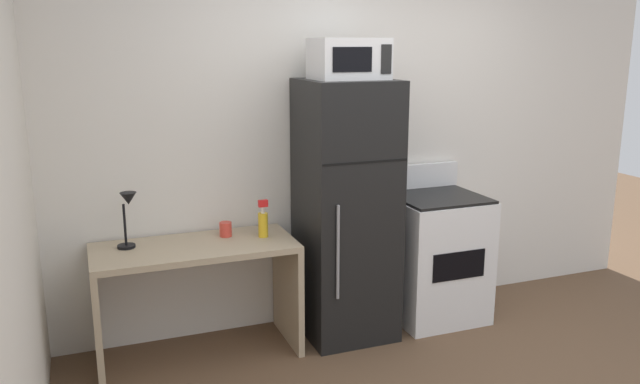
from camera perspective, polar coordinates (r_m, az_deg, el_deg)
The scene contains 8 objects.
wall_back_white at distance 4.62m, azimuth 3.05°, elevation 4.72°, with size 5.00×0.10×2.60m, color silver.
desk at distance 4.14m, azimuth -11.08°, elevation -7.57°, with size 1.26×0.56×0.75m.
desk_lamp at distance 4.04m, azimuth -16.90°, elevation -1.60°, with size 0.14×0.12×0.35m.
coffee_mug at distance 4.20m, azimuth -8.48°, elevation -3.33°, with size 0.08×0.08×0.10m, color #D83F33.
spray_bottle at distance 4.14m, azimuth -5.14°, elevation -2.72°, with size 0.06×0.06×0.25m.
refrigerator at distance 4.29m, azimuth 2.35°, elevation -1.70°, with size 0.59×0.62×1.76m.
microwave at distance 4.13m, azimuth 2.60°, elevation 11.87°, with size 0.46×0.35×0.26m.
oven_range at distance 4.73m, azimuth 10.33°, elevation -5.67°, with size 0.64×0.61×1.10m.
Camera 1 is at (-1.86, -2.48, 1.99)m, focal length 35.62 mm.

